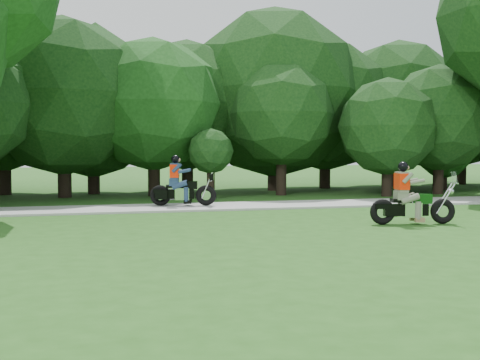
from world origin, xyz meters
name	(u,v)px	position (x,y,z in m)	size (l,w,h in m)	color
ground	(414,247)	(0.00, 0.00, 0.00)	(100.00, 100.00, 0.00)	#235017
walkway	(277,205)	(0.00, 8.00, 0.03)	(60.00, 2.20, 0.06)	#9C9C97
tree_line	(232,106)	(0.19, 14.55, 3.54)	(39.72, 11.99, 7.73)	black
chopper_motorcycle	(409,201)	(1.58, 2.91, 0.54)	(2.06, 0.68, 1.48)	black
touring_motorcycle	(179,187)	(-3.02, 8.23, 0.61)	(1.98, 0.92, 1.52)	black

